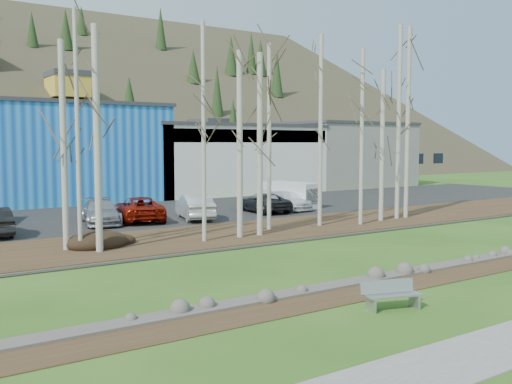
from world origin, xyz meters
TOP-DOWN VIEW (x-y plane):
  - ground at (0.00, 0.00)m, footprint 200.00×200.00m
  - dirt_strip at (0.00, 2.10)m, footprint 80.00×1.80m
  - near_bank_rocks at (0.00, 3.10)m, footprint 80.00×0.80m
  - river at (0.00, 7.20)m, footprint 80.00×8.00m
  - far_bank_rocks at (0.00, 11.30)m, footprint 80.00×0.80m
  - far_bank at (0.00, 14.50)m, footprint 80.00×7.00m
  - parking_lot at (0.00, 25.00)m, footprint 80.00×14.00m
  - building_blue at (-6.00, 39.00)m, footprint 20.40×12.24m
  - building_white at (12.00, 38.98)m, footprint 18.36×12.24m
  - building_grey at (28.00, 39.00)m, footprint 14.28×12.24m
  - hillside at (0.00, 84.00)m, footprint 160.00×72.00m
  - bench_intact at (-4.65, 0.18)m, footprint 1.80×1.00m
  - dirt_mound at (-8.88, 14.28)m, footprint 2.85×2.01m
  - birch_0 at (-10.24, 14.37)m, footprint 0.28×0.28m
  - birch_1 at (-9.79, 13.78)m, footprint 0.19×0.19m
  - birch_2 at (-9.15, 13.11)m, footprint 0.31×0.31m
  - birch_3 at (-3.96, 13.01)m, footprint 0.21×0.21m
  - birch_4 at (-0.69, 13.01)m, footprint 0.30×0.30m
  - birch_5 at (0.87, 14.40)m, footprint 0.24×0.24m
  - birch_6 at (6.47, 12.97)m, footprint 0.23×0.23m
  - birch_7 at (8.72, 13.51)m, footprint 0.29×0.29m
  - birch_8 at (4.15, 13.95)m, footprint 0.24×0.24m
  - birch_9 at (11.16, 13.70)m, footprint 0.28×0.28m
  - birch_10 at (10.34, 13.70)m, footprint 0.28×0.28m
  - birch_11 at (-1.91, 13.01)m, footprint 0.30×0.30m
  - car_2 at (-3.78, 21.68)m, footprint 3.68×5.82m
  - car_3 at (-6.23, 21.73)m, footprint 2.96×5.22m
  - car_4 at (-0.60, 20.50)m, footprint 2.82×5.00m
  - car_5 at (5.10, 21.20)m, footprint 2.53×4.92m
  - car_6 at (7.39, 21.50)m, footprint 1.98×4.56m
  - van_white at (8.66, 22.40)m, footprint 2.64×4.54m

SIDE VIEW (x-z plane):
  - ground at x=0.00m, z-range 0.00..0.00m
  - near_bank_rocks at x=0.00m, z-range -0.25..0.25m
  - river at x=0.00m, z-range -0.45..0.45m
  - far_bank_rocks at x=0.00m, z-range -0.23..0.23m
  - dirt_strip at x=0.00m, z-range 0.00..0.03m
  - parking_lot at x=0.00m, z-range 0.00..0.14m
  - far_bank at x=0.00m, z-range 0.00..0.15m
  - dirt_mound at x=-8.88m, z-range 0.15..0.71m
  - bench_intact at x=-4.65m, z-range 0.00..0.87m
  - car_6 at x=7.39m, z-range 0.14..1.45m
  - car_5 at x=5.10m, z-range 0.14..1.47m
  - car_3 at x=-6.23m, z-range 0.14..1.57m
  - car_2 at x=-3.78m, z-range 0.14..1.64m
  - car_4 at x=-0.60m, z-range 0.14..1.70m
  - van_white at x=8.66m, z-range 0.14..2.00m
  - building_white at x=12.00m, z-range 0.01..6.81m
  - building_grey at x=28.00m, z-range 0.01..7.31m
  - building_blue at x=-6.00m, z-range 0.01..8.31m
  - birch_7 at x=8.72m, z-range 0.15..9.40m
  - birch_0 at x=-10.24m, z-range 0.15..9.43m
  - birch_4 at x=-0.69m, z-range 0.15..9.52m
  - birch_11 at x=-1.91m, z-range 0.15..9.52m
  - birch_2 at x=-9.15m, z-range 0.15..10.00m
  - birch_5 at x=0.87m, z-range 0.15..10.34m
  - birch_6 at x=6.47m, z-range 0.15..10.36m
  - birch_3 at x=-3.96m, z-range 0.15..10.70m
  - birch_1 at x=-9.79m, z-range 0.15..10.76m
  - birch_8 at x=4.15m, z-range 0.15..11.09m
  - birch_9 at x=11.16m, z-range 0.15..12.27m
  - birch_10 at x=10.34m, z-range 0.15..12.27m
  - hillside at x=0.00m, z-range 0.00..35.00m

